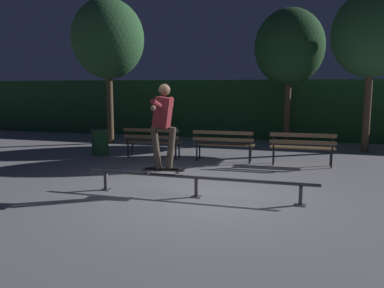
% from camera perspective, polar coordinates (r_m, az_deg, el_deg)
% --- Properties ---
extents(ground_plane, '(90.00, 90.00, 0.00)m').
position_cam_1_polar(ground_plane, '(7.37, 0.94, -7.37)').
color(ground_plane, gray).
extents(hedge_backdrop, '(24.00, 1.20, 2.24)m').
position_cam_1_polar(hedge_backdrop, '(15.60, 9.32, 5.03)').
color(hedge_backdrop, '#234C28').
rests_on(hedge_backdrop, ground).
extents(grind_rail, '(4.30, 0.18, 0.39)m').
position_cam_1_polar(grind_rail, '(7.15, 0.64, -5.30)').
color(grind_rail, '#47474C').
rests_on(grind_rail, ground).
extents(skateboard, '(0.80, 0.28, 0.09)m').
position_cam_1_polar(skateboard, '(7.31, -4.13, -3.74)').
color(skateboard, black).
rests_on(skateboard, grind_rail).
extents(skateboarder, '(0.63, 1.40, 1.56)m').
position_cam_1_polar(skateboarder, '(7.17, -4.18, 3.59)').
color(skateboarder, black).
rests_on(skateboarder, skateboard).
extents(park_bench_leftmost, '(1.61, 0.45, 0.88)m').
position_cam_1_polar(park_bench_leftmost, '(11.02, -5.76, 0.70)').
color(park_bench_leftmost, black).
rests_on(park_bench_leftmost, ground).
extents(park_bench_left_center, '(1.61, 0.45, 0.88)m').
position_cam_1_polar(park_bench_left_center, '(10.45, 4.56, 0.29)').
color(park_bench_left_center, black).
rests_on(park_bench_left_center, ground).
extents(park_bench_right_center, '(1.61, 0.45, 0.88)m').
position_cam_1_polar(park_bench_right_center, '(10.24, 15.67, -0.16)').
color(park_bench_right_center, black).
rests_on(park_bench_right_center, ground).
extents(tree_behind_benches, '(2.36, 2.36, 4.62)m').
position_cam_1_polar(tree_behind_benches, '(14.21, 13.91, 13.40)').
color(tree_behind_benches, brown).
rests_on(tree_behind_benches, ground).
extents(tree_far_right, '(2.34, 2.34, 4.82)m').
position_cam_1_polar(tree_far_right, '(13.17, 24.59, 14.22)').
color(tree_far_right, brown).
rests_on(tree_far_right, ground).
extents(tree_far_left, '(2.46, 2.46, 4.95)m').
position_cam_1_polar(tree_far_left, '(14.21, -12.06, 14.59)').
color(tree_far_left, brown).
rests_on(tree_far_left, ground).
extents(trash_can, '(0.52, 0.52, 0.80)m').
position_cam_1_polar(trash_can, '(11.87, -13.17, 0.46)').
color(trash_can, '#23562D').
rests_on(trash_can, ground).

